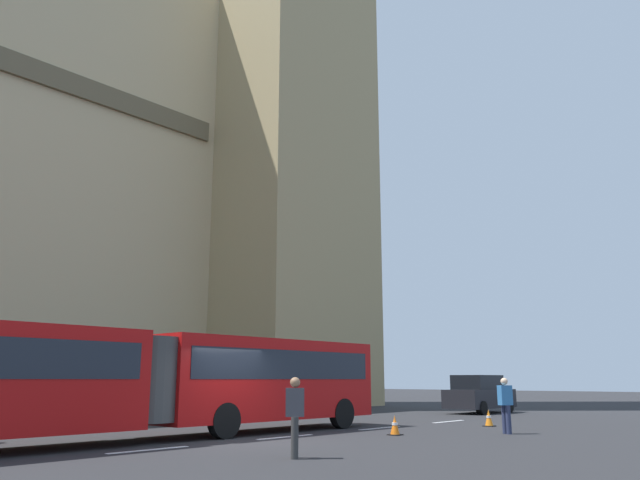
{
  "coord_description": "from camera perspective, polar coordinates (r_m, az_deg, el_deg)",
  "views": [
    {
      "loc": [
        -12.01,
        -13.5,
        1.65
      ],
      "look_at": [
        9.46,
        5.69,
        8.01
      ],
      "focal_mm": 35.42,
      "sensor_mm": 36.0,
      "label": 1
    }
  ],
  "objects": [
    {
      "name": "traffic_cone_west",
      "position": [
        19.95,
        6.78,
        -16.31
      ],
      "size": [
        0.36,
        0.36,
        0.58
      ],
      "color": "black",
      "rests_on": "ground_plane"
    },
    {
      "name": "articulated_bus",
      "position": [
        18.38,
        -16.01,
        -11.69
      ],
      "size": [
        17.67,
        2.54,
        2.9
      ],
      "color": "#B20F0F",
      "rests_on": "ground_plane"
    },
    {
      "name": "pedestrian_near_cones",
      "position": [
        14.09,
        -2.29,
        -15.44
      ],
      "size": [
        0.45,
        0.45,
        1.69
      ],
      "color": "#333333",
      "rests_on": "ground_plane"
    },
    {
      "name": "lane_centre_marking",
      "position": [
        16.3,
        -15.22,
        -17.83
      ],
      "size": [
        29.8,
        0.16,
        0.01
      ],
      "color": "silver",
      "rests_on": "ground_plane"
    },
    {
      "name": "pedestrian_by_kerb",
      "position": [
        21.04,
        16.42,
        -13.98
      ],
      "size": [
        0.47,
        0.41,
        1.69
      ],
      "color": "#262D4C",
      "rests_on": "ground_plane"
    },
    {
      "name": "ground_plane",
      "position": [
        18.14,
        -6.85,
        -17.59
      ],
      "size": [
        160.0,
        160.0,
        0.0
      ],
      "primitive_type": "plane",
      "color": "#262628"
    },
    {
      "name": "traffic_cone_middle",
      "position": [
        24.22,
        15.01,
        -15.29
      ],
      "size": [
        0.36,
        0.36,
        0.58
      ],
      "color": "black",
      "rests_on": "ground_plane"
    },
    {
      "name": "sedan_lead",
      "position": [
        33.45,
        14.22,
        -13.36
      ],
      "size": [
        4.4,
        1.86,
        1.85
      ],
      "color": "black",
      "rests_on": "ground_plane"
    }
  ]
}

